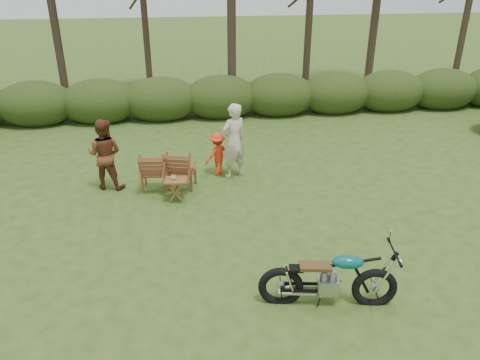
{
  "coord_description": "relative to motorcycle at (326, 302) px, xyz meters",
  "views": [
    {
      "loc": [
        -1.44,
        -6.43,
        4.85
      ],
      "look_at": [
        -0.31,
        1.87,
        0.9
      ],
      "focal_mm": 35.0,
      "sensor_mm": 36.0,
      "label": 1
    }
  ],
  "objects": [
    {
      "name": "lawn_chair_left",
      "position": [
        -2.75,
        4.43,
        0.0
      ],
      "size": [
        0.71,
        0.71,
        0.94
      ],
      "primitive_type": null,
      "rotation": [
        0.0,
        0.0,
        3.04
      ],
      "color": "brown",
      "rests_on": "ground"
    },
    {
      "name": "lawn_chair_right",
      "position": [
        -2.12,
        4.42,
        0.0
      ],
      "size": [
        0.81,
        0.81,
        0.96
      ],
      "primitive_type": null,
      "rotation": [
        0.0,
        0.0,
        2.88
      ],
      "color": "brown",
      "rests_on": "ground"
    },
    {
      "name": "side_table",
      "position": [
        -2.27,
        3.78,
        0.25
      ],
      "size": [
        0.53,
        0.46,
        0.51
      ],
      "primitive_type": null,
      "rotation": [
        0.0,
        0.0,
        -0.09
      ],
      "color": "brown",
      "rests_on": "ground"
    },
    {
      "name": "cup",
      "position": [
        -2.31,
        3.78,
        0.56
      ],
      "size": [
        0.15,
        0.15,
        0.09
      ],
      "primitive_type": "imported",
      "rotation": [
        0.0,
        0.0,
        -0.36
      ],
      "color": "beige",
      "rests_on": "side_table"
    },
    {
      "name": "child",
      "position": [
        -1.23,
        5.05,
        0.0
      ],
      "size": [
        0.81,
        0.72,
        1.08
      ],
      "primitive_type": "imported",
      "rotation": [
        0.0,
        0.0,
        3.72
      ],
      "color": "red",
      "rests_on": "ground"
    },
    {
      "name": "adult_b",
      "position": [
        -3.85,
        4.66,
        0.0
      ],
      "size": [
        0.94,
        0.81,
        1.67
      ],
      "primitive_type": "imported",
      "rotation": [
        0.0,
        0.0,
        2.89
      ],
      "color": "brown",
      "rests_on": "ground"
    },
    {
      "name": "ground",
      "position": [
        -0.67,
        0.87,
        0.0
      ],
      "size": [
        80.0,
        80.0,
        0.0
      ],
      "primitive_type": "plane",
      "color": "#2B4717",
      "rests_on": "ground"
    },
    {
      "name": "motorcycle",
      "position": [
        0.0,
        0.0,
        0.0
      ],
      "size": [
        2.11,
        1.08,
        1.15
      ],
      "primitive_type": null,
      "rotation": [
        0.0,
        0.0,
        -0.16
      ],
      "color": "#0A8E89",
      "rests_on": "ground"
    },
    {
      "name": "adult_a",
      "position": [
        -0.85,
        4.88,
        0.0
      ],
      "size": [
        0.8,
        0.71,
        1.85
      ],
      "primitive_type": "imported",
      "rotation": [
        0.0,
        0.0,
        3.65
      ],
      "color": "beige",
      "rests_on": "ground"
    }
  ]
}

